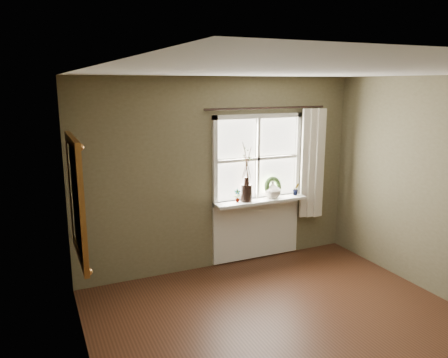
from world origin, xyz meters
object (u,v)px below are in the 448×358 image
dark_jug (246,193)px  cream_vase (273,190)px  gilt_mirror (76,199)px  wreath (273,189)px

dark_jug → cream_vase: cream_vase is taller
dark_jug → cream_vase: (0.42, 0.00, 0.00)m
cream_vase → gilt_mirror: bearing=-164.6°
wreath → dark_jug: bearing=171.7°
dark_jug → cream_vase: bearing=0.0°
dark_jug → wreath: size_ratio=0.77×
cream_vase → wreath: size_ratio=0.79×
dark_jug → cream_vase: size_ratio=0.98×
wreath → gilt_mirror: (-2.73, -0.79, 0.35)m
wreath → gilt_mirror: 2.86m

